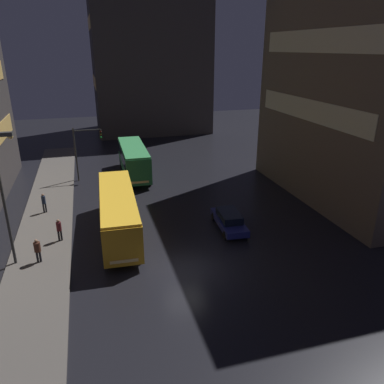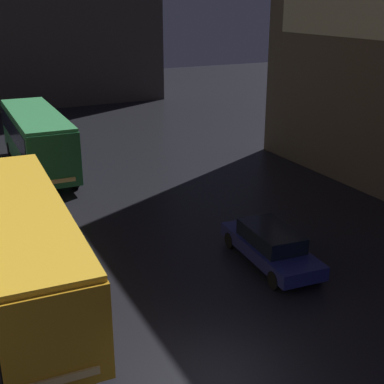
% 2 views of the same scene
% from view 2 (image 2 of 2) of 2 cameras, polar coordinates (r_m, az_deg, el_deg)
% --- Properties ---
extents(ground_plane, '(120.00, 120.00, 0.00)m').
position_cam_2_polar(ground_plane, '(14.53, 2.34, -19.32)').
color(ground_plane, black).
extents(bus_near, '(2.96, 11.30, 3.30)m').
position_cam_2_polar(bus_near, '(17.60, -17.40, -5.01)').
color(bus_near, orange).
rests_on(bus_near, ground).
extents(bus_far, '(2.71, 9.88, 3.37)m').
position_cam_2_polar(bus_far, '(30.73, -16.20, 5.78)').
color(bus_far, '#236B38').
rests_on(bus_far, ground).
extents(car_taxi, '(2.08, 4.89, 1.38)m').
position_cam_2_polar(car_taxi, '(19.79, 8.38, -5.62)').
color(car_taxi, navy).
rests_on(car_taxi, ground).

